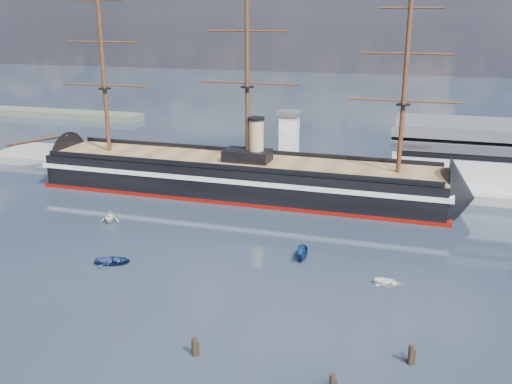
# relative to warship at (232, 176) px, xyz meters

# --- Properties ---
(ground) EXTENTS (600.00, 600.00, 0.00)m
(ground) POSITION_rel_warship_xyz_m (6.82, -20.00, -4.04)
(ground) COLOR black
(ground) RESTS_ON ground
(quay) EXTENTS (180.00, 18.00, 2.00)m
(quay) POSITION_rel_warship_xyz_m (16.82, 16.00, -4.04)
(quay) COLOR slate
(quay) RESTS_ON ground
(quay_tower) EXTENTS (5.00, 5.00, 15.00)m
(quay_tower) POSITION_rel_warship_xyz_m (9.82, 13.00, 5.72)
(quay_tower) COLOR silver
(quay_tower) RESTS_ON ground
(warship) EXTENTS (112.95, 17.03, 53.94)m
(warship) POSITION_rel_warship_xyz_m (0.00, 0.00, 0.00)
(warship) COLOR black
(warship) RESTS_ON ground
(motorboat_b) EXTENTS (2.38, 3.84, 1.67)m
(motorboat_b) POSITION_rel_warship_xyz_m (-5.83, -41.22, -4.04)
(motorboat_b) COLOR navy
(motorboat_b) RESTS_ON ground
(motorboat_c) EXTENTS (5.95, 3.00, 2.27)m
(motorboat_c) POSITION_rel_warship_xyz_m (22.91, -30.68, -4.04)
(motorboat_c) COLOR navy
(motorboat_c) RESTS_ON ground
(motorboat_d) EXTENTS (7.18, 5.08, 2.42)m
(motorboat_d) POSITION_rel_warship_xyz_m (-16.46, -24.16, -4.04)
(motorboat_d) COLOR silver
(motorboat_d) RESTS_ON ground
(motorboat_e) EXTENTS (1.67, 2.94, 1.29)m
(motorboat_e) POSITION_rel_warship_xyz_m (37.12, -36.08, -4.04)
(motorboat_e) COLOR white
(motorboat_e) RESTS_ON ground
(piling_far_right) EXTENTS (0.64, 0.64, 3.15)m
(piling_far_right) POSITION_rel_warship_xyz_m (40.99, -55.74, -4.04)
(piling_far_right) COLOR black
(piling_far_right) RESTS_ON ground
(piling_extra) EXTENTS (0.64, 0.64, 3.07)m
(piling_extra) POSITION_rel_warship_xyz_m (16.70, -61.28, -4.04)
(piling_extra) COLOR black
(piling_extra) RESTS_ON ground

